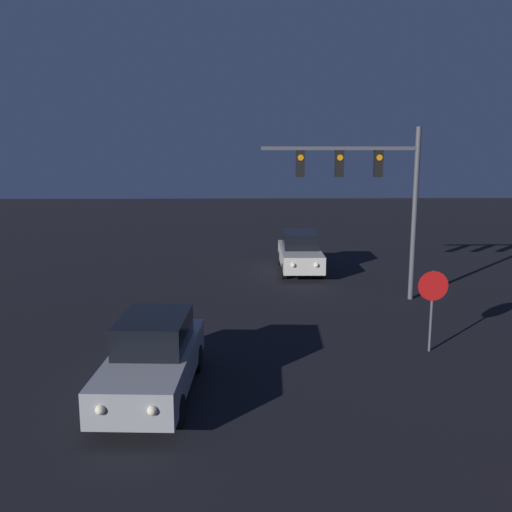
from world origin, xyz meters
The scene contains 4 objects.
car_near centered at (-2.30, 10.13, 0.84)m, with size 1.89×4.69×1.70m.
car_far centered at (2.10, 22.72, 0.84)m, with size 1.76×4.65×1.70m.
traffic_signal_mast centered at (3.99, 17.96, 4.14)m, with size 5.42×0.30×5.99m.
stop_sign centered at (4.55, 12.64, 1.52)m, with size 0.78×0.07×2.16m.
Camera 1 is at (-0.35, -1.56, 5.25)m, focal length 40.00 mm.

